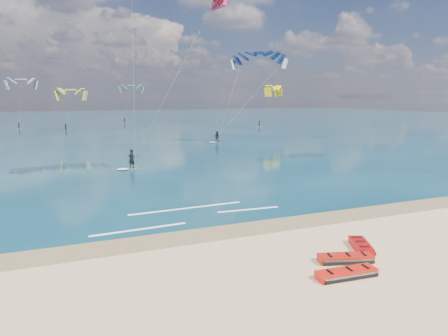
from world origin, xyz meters
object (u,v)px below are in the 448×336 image
(packed_kite_mid, at_px, (345,262))
(kitesurfer_far, at_px, (239,92))
(packed_kite_left, at_px, (346,277))
(packed_kite_right, at_px, (361,249))
(kitesurfer_main, at_px, (151,69))

(packed_kite_mid, height_order, kitesurfer_far, kitesurfer_far)
(packed_kite_left, height_order, kitesurfer_far, kitesurfer_far)
(packed_kite_right, xyz_separation_m, kitesurfer_main, (-5.24, 22.06, 9.75))
(packed_kite_left, relative_size, kitesurfer_far, 0.18)
(packed_kite_left, relative_size, kitesurfer_main, 0.15)
(packed_kite_left, bearing_deg, packed_kite_right, 44.24)
(packed_kite_mid, bearing_deg, kitesurfer_far, 88.20)
(packed_kite_mid, relative_size, kitesurfer_far, 0.17)
(packed_kite_left, bearing_deg, packed_kite_mid, 57.09)
(packed_kite_right, bearing_deg, packed_kite_left, 155.06)
(kitesurfer_main, bearing_deg, packed_kite_left, -95.77)
(kitesurfer_far, bearing_deg, kitesurfer_main, -111.05)
(packed_kite_left, height_order, packed_kite_mid, packed_kite_mid)
(kitesurfer_main, bearing_deg, packed_kite_right, -88.45)
(packed_kite_mid, distance_m, kitesurfer_main, 25.25)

